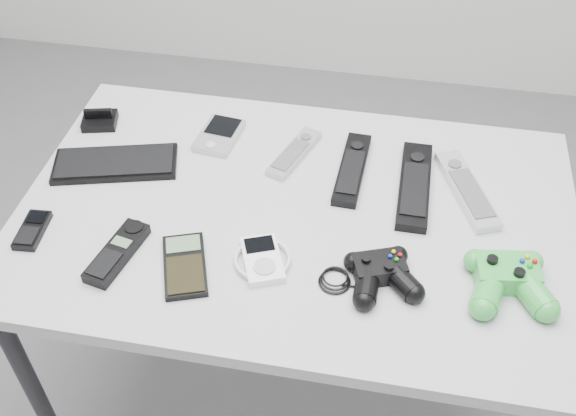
% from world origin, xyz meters
% --- Properties ---
extents(desk, '(1.10, 0.71, 0.74)m').
position_xyz_m(desk, '(-0.01, 0.10, 0.67)').
color(desk, '#A7A7AA').
rests_on(desk, floor).
extents(pda_keyboard, '(0.28, 0.17, 0.02)m').
position_xyz_m(pda_keyboard, '(-0.41, 0.16, 0.74)').
color(pda_keyboard, black).
rests_on(pda_keyboard, desk).
extents(dock_bracket, '(0.09, 0.08, 0.04)m').
position_xyz_m(dock_bracket, '(-0.50, 0.30, 0.76)').
color(dock_bracket, black).
rests_on(dock_bracket, desk).
extents(pda, '(0.10, 0.13, 0.02)m').
position_xyz_m(pda, '(-0.22, 0.30, 0.75)').
color(pda, '#A7A7AE').
rests_on(pda, desk).
extents(remote_silver_a, '(0.10, 0.18, 0.02)m').
position_xyz_m(remote_silver_a, '(-0.04, 0.27, 0.74)').
color(remote_silver_a, '#A7A7AE').
rests_on(remote_silver_a, desk).
extents(remote_black_a, '(0.06, 0.22, 0.02)m').
position_xyz_m(remote_black_a, '(0.08, 0.24, 0.75)').
color(remote_black_a, black).
rests_on(remote_black_a, desk).
extents(remote_black_b, '(0.06, 0.25, 0.02)m').
position_xyz_m(remote_black_b, '(0.22, 0.21, 0.75)').
color(remote_black_b, black).
rests_on(remote_black_b, desk).
extents(remote_silver_b, '(0.13, 0.23, 0.02)m').
position_xyz_m(remote_silver_b, '(0.32, 0.21, 0.75)').
color(remote_silver_b, silver).
rests_on(remote_silver_b, desk).
extents(mobile_phone, '(0.05, 0.10, 0.02)m').
position_xyz_m(mobile_phone, '(-0.49, -0.05, 0.74)').
color(mobile_phone, black).
rests_on(mobile_phone, desk).
extents(cordless_handset, '(0.08, 0.16, 0.02)m').
position_xyz_m(cordless_handset, '(-0.31, -0.08, 0.75)').
color(cordless_handset, black).
rests_on(cordless_handset, desk).
extents(calculator, '(0.12, 0.16, 0.01)m').
position_xyz_m(calculator, '(-0.18, -0.08, 0.74)').
color(calculator, black).
rests_on(calculator, desk).
extents(mp3_player, '(0.14, 0.14, 0.02)m').
position_xyz_m(mp3_player, '(-0.05, -0.04, 0.75)').
color(mp3_player, white).
rests_on(mp3_player, desk).
extents(controller_black, '(0.25, 0.21, 0.04)m').
position_xyz_m(controller_black, '(0.17, -0.05, 0.76)').
color(controller_black, black).
rests_on(controller_black, desk).
extents(controller_green, '(0.17, 0.18, 0.05)m').
position_xyz_m(controller_green, '(0.39, -0.02, 0.76)').
color(controller_green, green).
rests_on(controller_green, desk).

